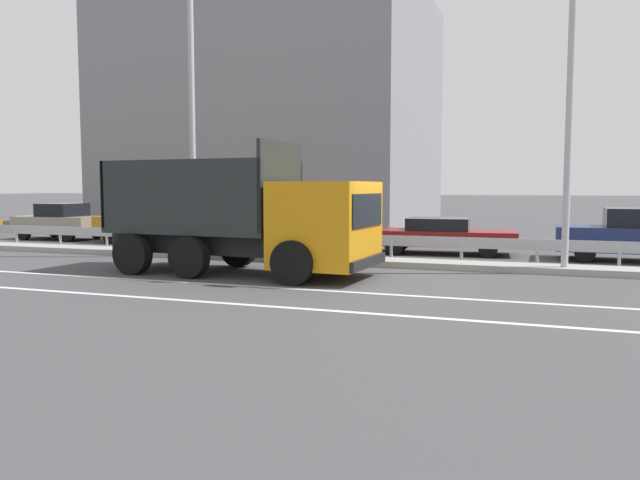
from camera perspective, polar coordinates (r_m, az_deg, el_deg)
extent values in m
plane|color=#424244|center=(15.44, 3.20, -3.52)|extent=(320.00, 320.00, 0.00)
cube|color=silver|center=(14.87, -10.67, -3.91)|extent=(55.34, 0.16, 0.01)
cube|color=silver|center=(13.17, -15.19, -5.14)|extent=(55.34, 0.16, 0.01)
cube|color=gray|center=(18.04, 5.68, -2.03)|extent=(30.44, 1.10, 0.18)
cube|color=#9EA0A5|center=(19.12, 6.54, -0.05)|extent=(55.34, 0.04, 0.32)
cylinder|color=#ADADB2|center=(26.68, -26.00, 0.21)|extent=(0.09, 0.09, 0.62)
cylinder|color=#ADADB2|center=(25.22, -22.65, 0.09)|extent=(0.09, 0.09, 0.62)
cylinder|color=#ADADB2|center=(23.85, -18.91, -0.05)|extent=(0.09, 0.09, 0.62)
cylinder|color=#ADADB2|center=(22.60, -14.74, -0.21)|extent=(0.09, 0.09, 0.62)
cylinder|color=#ADADB2|center=(21.48, -10.10, -0.38)|extent=(0.09, 0.09, 0.62)
cylinder|color=#ADADB2|center=(20.52, -4.99, -0.57)|extent=(0.09, 0.09, 0.62)
cylinder|color=#ADADB2|center=(19.73, 0.57, -0.77)|extent=(0.09, 0.09, 0.62)
cylinder|color=#ADADB2|center=(19.15, 6.53, -0.98)|extent=(0.09, 0.09, 0.62)
cylinder|color=#ADADB2|center=(18.78, 12.80, -1.18)|extent=(0.09, 0.09, 0.62)
cylinder|color=#ADADB2|center=(18.65, 19.24, -1.37)|extent=(0.09, 0.09, 0.62)
cylinder|color=#ADADB2|center=(18.75, 25.68, -1.55)|extent=(0.09, 0.09, 0.62)
cube|color=orange|center=(15.21, 0.53, 1.46)|extent=(2.24, 2.58, 2.07)
cube|color=black|center=(14.82, 4.38, 2.73)|extent=(0.14, 2.13, 0.79)
cube|color=black|center=(14.91, 4.48, -2.02)|extent=(0.22, 2.43, 0.24)
cube|color=black|center=(16.89, -10.62, -0.19)|extent=(5.00, 1.61, 0.53)
cube|color=#232828|center=(16.87, -10.64, 0.91)|extent=(4.85, 2.61, 0.12)
cube|color=#232828|center=(17.79, -8.67, 4.18)|extent=(4.74, 0.34, 1.76)
cube|color=#232828|center=(15.89, -12.95, 4.03)|extent=(4.74, 0.34, 1.76)
cube|color=#232828|center=(15.67, -3.57, 4.94)|extent=(0.22, 2.38, 2.20)
cube|color=#232828|center=(18.20, -16.81, 4.04)|extent=(0.22, 2.38, 1.76)
cylinder|color=black|center=(16.51, 1.09, -1.15)|extent=(1.05, 0.37, 1.04)
cylinder|color=black|center=(14.30, -2.48, -2.09)|extent=(1.05, 0.37, 1.04)
cylinder|color=black|center=(17.75, -7.46, -0.76)|extent=(1.05, 0.37, 1.04)
cylinder|color=black|center=(15.71, -11.90, -1.56)|extent=(1.05, 0.37, 1.04)
cylinder|color=black|center=(18.67, -12.05, -0.55)|extent=(1.05, 0.37, 1.04)
cylinder|color=black|center=(16.75, -16.78, -1.27)|extent=(1.05, 0.37, 1.04)
cylinder|color=white|center=(21.12, -14.42, -0.90)|extent=(0.16, 0.16, 0.37)
cylinder|color=black|center=(21.09, -14.44, 0.10)|extent=(0.16, 0.16, 0.37)
cylinder|color=white|center=(21.06, -14.46, 1.10)|extent=(0.16, 0.16, 0.37)
cylinder|color=black|center=(21.04, -14.48, 2.09)|extent=(0.16, 0.16, 0.37)
cylinder|color=white|center=(21.03, -14.50, 3.09)|extent=(0.16, 0.16, 0.37)
cylinder|color=#1E4CB2|center=(21.02, -14.54, 4.62)|extent=(0.75, 0.03, 0.75)
cylinder|color=white|center=(21.02, -14.54, 4.62)|extent=(0.81, 0.02, 0.81)
cylinder|color=#ADADB2|center=(20.43, -11.61, 11.30)|extent=(0.18, 0.18, 9.14)
cylinder|color=#ADADB2|center=(17.49, 21.96, 14.26)|extent=(0.18, 0.18, 10.42)
cube|color=gray|center=(28.95, -22.62, 1.33)|extent=(3.84, 1.90, 0.70)
cube|color=black|center=(28.85, -22.49, 2.57)|extent=(1.63, 1.63, 0.55)
cylinder|color=black|center=(29.19, -25.44, 0.57)|extent=(0.60, 0.21, 0.60)
cylinder|color=black|center=(30.41, -23.09, 0.81)|extent=(0.60, 0.21, 0.60)
cylinder|color=black|center=(27.54, -22.05, 0.46)|extent=(0.60, 0.21, 0.60)
cylinder|color=black|center=(28.82, -19.71, 0.71)|extent=(0.60, 0.21, 0.60)
cube|color=#B27A14|center=(25.78, -15.08, 1.24)|extent=(4.47, 1.80, 0.78)
cube|color=black|center=(25.83, -15.36, 2.71)|extent=(1.89, 1.57, 0.55)
cylinder|color=black|center=(25.77, -11.48, 0.44)|extent=(0.60, 0.21, 0.60)
cylinder|color=black|center=(24.35, -13.48, 0.15)|extent=(0.60, 0.21, 0.60)
cylinder|color=black|center=(27.28, -16.48, 0.58)|extent=(0.60, 0.21, 0.60)
cylinder|color=black|center=(25.95, -18.63, 0.31)|extent=(0.60, 0.21, 0.60)
cube|color=maroon|center=(22.72, -3.40, 0.67)|extent=(4.50, 2.09, 0.57)
cube|color=black|center=(22.64, -3.10, 2.02)|extent=(1.92, 1.77, 0.51)
cylinder|color=black|center=(22.44, -7.52, -0.15)|extent=(0.61, 0.22, 0.60)
cylinder|color=black|center=(24.11, -5.65, 0.21)|extent=(0.61, 0.22, 0.60)
cylinder|color=black|center=(21.42, -0.86, -0.35)|extent=(0.61, 0.22, 0.60)
cylinder|color=black|center=(23.16, 0.60, 0.05)|extent=(0.61, 0.22, 0.60)
cube|color=maroon|center=(21.38, 11.12, 0.22)|extent=(4.97, 2.30, 0.50)
cube|color=black|center=(21.36, 10.75, 1.45)|extent=(2.16, 1.84, 0.41)
cylinder|color=black|center=(22.26, 15.12, -0.32)|extent=(0.61, 0.25, 0.60)
cylinder|color=black|center=(20.44, 15.11, -0.77)|extent=(0.61, 0.25, 0.60)
cylinder|color=black|center=(22.46, 7.46, -0.15)|extent=(0.61, 0.25, 0.60)
cylinder|color=black|center=(20.66, 6.78, -0.58)|extent=(0.61, 0.25, 0.60)
cube|color=navy|center=(21.09, 26.63, 0.07)|extent=(4.35, 1.95, 0.75)
cube|color=black|center=(21.07, 27.05, 1.83)|extent=(1.84, 1.69, 0.57)
cylinder|color=black|center=(20.12, 23.07, -1.08)|extent=(0.60, 0.21, 0.60)
cylinder|color=black|center=(21.92, 22.85, -0.61)|extent=(0.60, 0.21, 0.60)
cube|color=gray|center=(38.48, -3.65, 11.54)|extent=(17.14, 14.81, 13.43)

